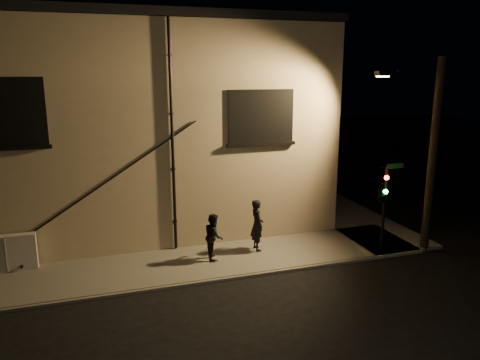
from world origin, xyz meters
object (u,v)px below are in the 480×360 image
object	(u,v)px
pedestrian_b	(214,236)
pedestrian_a	(257,225)
streetlamp_pole	(430,151)
utility_cabinet	(6,253)
traffic_signal	(382,194)

from	to	relation	value
pedestrian_b	pedestrian_a	bearing A→B (deg)	-71.41
pedestrian_a	streetlamp_pole	bearing A→B (deg)	-105.19
utility_cabinet	pedestrian_b	world-z (taller)	pedestrian_b
utility_cabinet	traffic_signal	distance (m)	13.22
utility_cabinet	traffic_signal	bearing A→B (deg)	-10.07
traffic_signal	pedestrian_a	bearing A→B (deg)	161.14
utility_cabinet	pedestrian_a	world-z (taller)	pedestrian_a
pedestrian_b	traffic_signal	bearing A→B (deg)	-91.73
utility_cabinet	pedestrian_b	size ratio (longest dim) A/B	1.14
utility_cabinet	streetlamp_pole	distance (m)	15.20
traffic_signal	streetlamp_pole	bearing A→B (deg)	-6.34
traffic_signal	utility_cabinet	bearing A→B (deg)	169.93
utility_cabinet	pedestrian_a	xyz separation A→B (m)	(8.61, -0.82, 0.35)
pedestrian_b	streetlamp_pole	world-z (taller)	streetlamp_pole
utility_cabinet	pedestrian_b	xyz separation A→B (m)	(6.87, -1.10, 0.20)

